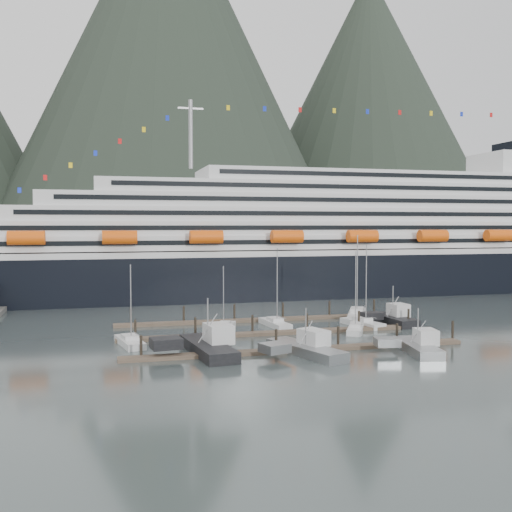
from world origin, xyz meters
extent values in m
plane|color=#475453|center=(0.00, 0.00, 0.00)|extent=(1600.00, 1600.00, 0.00)
cone|color=#222D21|center=(40.00, 560.00, 180.00)|extent=(400.00, 400.00, 420.00)
cone|color=#222D21|center=(300.00, 620.00, 155.00)|extent=(360.00, 360.00, 360.00)
cube|color=black|center=(25.00, 55.00, 4.00)|extent=(210.00, 28.00, 12.00)
cube|color=silver|center=(25.00, 55.00, 10.50)|extent=(205.80, 27.44, 1.50)
cube|color=silver|center=(30.00, 55.00, 13.10)|extent=(185.00, 26.00, 3.20)
cube|color=black|center=(30.00, 41.95, 13.26)|extent=(175.75, 0.20, 1.00)
cube|color=silver|center=(32.00, 55.00, 16.30)|extent=(180.00, 25.00, 3.20)
cube|color=black|center=(32.00, 42.45, 16.46)|extent=(171.00, 0.20, 1.00)
cube|color=silver|center=(34.00, 55.00, 19.50)|extent=(172.00, 24.00, 3.20)
cube|color=black|center=(34.00, 42.95, 19.66)|extent=(163.40, 0.20, 1.00)
cube|color=silver|center=(36.00, 55.00, 22.70)|extent=(160.00, 23.00, 3.20)
cube|color=black|center=(36.00, 43.45, 22.86)|extent=(152.00, 0.20, 1.00)
cube|color=silver|center=(38.00, 55.00, 25.80)|extent=(140.00, 22.00, 3.00)
cube|color=black|center=(38.00, 43.95, 25.95)|extent=(133.00, 0.20, 1.00)
cube|color=silver|center=(40.00, 55.00, 28.80)|extent=(95.00, 20.00, 3.00)
cube|color=black|center=(40.00, 44.95, 28.95)|extent=(90.25, 0.20, 1.00)
cylinder|color=gray|center=(-10.00, 55.00, 38.30)|extent=(1.00, 1.00, 16.00)
cylinder|color=#FF5A0D|center=(-45.00, 40.00, 14.50)|extent=(7.00, 2.80, 2.80)
cylinder|color=#FF5A0D|center=(-27.00, 40.00, 14.50)|extent=(7.00, 2.80, 2.80)
cylinder|color=#FF5A0D|center=(-9.00, 40.00, 14.50)|extent=(7.00, 2.80, 2.80)
cylinder|color=#FF5A0D|center=(9.00, 40.00, 14.50)|extent=(7.00, 2.80, 2.80)
cylinder|color=#FF5A0D|center=(27.00, 40.00, 14.50)|extent=(7.00, 2.80, 2.80)
cylinder|color=#FF5A0D|center=(45.00, 40.00, 14.50)|extent=(7.00, 2.80, 2.80)
cylinder|color=#FF5A0D|center=(63.00, 40.00, 14.50)|extent=(7.00, 2.80, 2.80)
cube|color=#4D3D31|center=(-5.00, -10.00, 0.25)|extent=(48.00, 2.00, 0.50)
cylinder|color=black|center=(-26.00, -8.90, 1.40)|extent=(0.36, 0.36, 3.20)
cylinder|color=black|center=(-17.00, -8.90, 1.40)|extent=(0.36, 0.36, 3.20)
cylinder|color=black|center=(-8.00, -8.90, 1.40)|extent=(0.36, 0.36, 3.20)
cylinder|color=black|center=(1.00, -8.90, 1.40)|extent=(0.36, 0.36, 3.20)
cylinder|color=black|center=(10.00, -8.90, 1.40)|extent=(0.36, 0.36, 3.20)
cylinder|color=black|center=(19.00, -8.90, 1.40)|extent=(0.36, 0.36, 3.20)
cube|color=#4D3D31|center=(-5.00, 3.00, 0.25)|extent=(48.00, 2.00, 0.50)
cylinder|color=black|center=(-26.00, 4.10, 1.40)|extent=(0.36, 0.36, 3.20)
cylinder|color=black|center=(-17.00, 4.10, 1.40)|extent=(0.36, 0.36, 3.20)
cylinder|color=black|center=(-8.00, 4.10, 1.40)|extent=(0.36, 0.36, 3.20)
cylinder|color=black|center=(1.00, 4.10, 1.40)|extent=(0.36, 0.36, 3.20)
cylinder|color=black|center=(10.00, 4.10, 1.40)|extent=(0.36, 0.36, 3.20)
cylinder|color=black|center=(19.00, 4.10, 1.40)|extent=(0.36, 0.36, 3.20)
cube|color=#4D3D31|center=(-5.00, 16.00, 0.25)|extent=(48.00, 2.00, 0.50)
cylinder|color=black|center=(-26.00, 17.10, 1.40)|extent=(0.36, 0.36, 3.20)
cylinder|color=black|center=(-17.00, 17.10, 1.40)|extent=(0.36, 0.36, 3.20)
cylinder|color=black|center=(-8.00, 17.10, 1.40)|extent=(0.36, 0.36, 3.20)
cylinder|color=black|center=(1.00, 17.10, 1.40)|extent=(0.36, 0.36, 3.20)
cylinder|color=black|center=(10.00, 17.10, 1.40)|extent=(0.36, 0.36, 3.20)
cylinder|color=black|center=(19.00, 17.10, 1.40)|extent=(0.36, 0.36, 3.20)
cube|color=silver|center=(-27.00, 0.05, 0.25)|extent=(4.18, 9.12, 1.37)
cube|color=silver|center=(-27.00, 0.05, 1.12)|extent=(2.51, 3.39, 0.78)
cylinder|color=gray|center=(-26.83, -0.82, 6.22)|extent=(0.16, 0.16, 10.67)
cube|color=silver|center=(-11.52, 8.65, 0.25)|extent=(5.38, 8.98, 1.23)
cube|color=silver|center=(-11.52, 8.65, 1.01)|extent=(2.77, 3.50, 0.70)
cylinder|color=gray|center=(-11.85, 7.83, 5.64)|extent=(0.14, 0.14, 9.69)
cube|color=silver|center=(-2.55, 10.13, 0.25)|extent=(3.47, 9.31, 1.34)
cube|color=silver|center=(-2.55, 10.13, 1.10)|extent=(2.25, 3.37, 0.77)
cylinder|color=gray|center=(-2.45, 9.22, 7.03)|extent=(0.15, 0.15, 12.35)
cube|color=silver|center=(8.63, 2.27, 0.25)|extent=(6.43, 9.45, 1.21)
cube|color=silver|center=(8.63, 2.27, 0.99)|extent=(3.08, 3.75, 0.69)
cylinder|color=gray|center=(8.19, 1.44, 6.85)|extent=(0.14, 0.14, 12.14)
cube|color=silver|center=(14.89, 15.62, 0.25)|extent=(8.07, 12.09, 1.60)
cube|color=silver|center=(14.89, 15.62, 1.32)|extent=(3.94, 4.79, 0.92)
cylinder|color=gray|center=(14.35, 14.54, 8.13)|extent=(0.18, 0.18, 14.20)
cube|color=silver|center=(11.74, 6.52, 0.25)|extent=(4.84, 9.39, 1.40)
cube|color=silver|center=(11.74, 6.52, 1.15)|extent=(2.75, 3.57, 0.80)
cylinder|color=gray|center=(11.97, 5.65, 7.37)|extent=(0.16, 0.16, 12.93)
cube|color=black|center=(-17.22, -8.13, 0.35)|extent=(5.80, 15.18, 2.28)
cube|color=black|center=(-22.81, -8.79, 1.82)|extent=(4.23, 3.69, 1.37)
cube|color=silver|center=(-15.75, -7.96, 2.62)|extent=(3.69, 4.78, 2.51)
cube|color=black|center=(-15.75, -7.96, 3.53)|extent=(3.43, 4.46, 0.57)
cylinder|color=gray|center=(-17.22, -8.13, 4.55)|extent=(0.18, 0.18, 5.69)
cube|color=gray|center=(-4.89, -12.09, 0.35)|extent=(7.66, 13.69, 1.90)
cube|color=gray|center=(-9.66, -13.78, 1.52)|extent=(4.02, 3.84, 1.14)
cube|color=silver|center=(-3.64, -11.65, 2.19)|extent=(3.84, 4.65, 2.09)
cube|color=black|center=(-3.64, -11.65, 2.95)|extent=(3.57, 4.34, 0.48)
cylinder|color=gray|center=(-4.89, -12.09, 3.80)|extent=(0.15, 0.15, 4.75)
cube|color=gray|center=(10.10, -14.50, 0.35)|extent=(5.15, 11.45, 1.84)
cube|color=gray|center=(5.97, -13.79, 1.47)|extent=(3.50, 2.93, 1.10)
cube|color=silver|center=(11.19, -14.69, 2.12)|extent=(3.11, 3.71, 2.02)
cube|color=black|center=(11.19, -14.69, 2.85)|extent=(2.89, 3.46, 0.46)
cylinder|color=gray|center=(10.10, -14.50, 3.68)|extent=(0.15, 0.15, 4.60)
cube|color=black|center=(17.87, 7.49, 0.35)|extent=(4.71, 11.45, 2.03)
cube|color=black|center=(13.65, 7.08, 1.62)|extent=(3.67, 2.77, 1.22)
cube|color=silver|center=(18.98, 7.60, 2.33)|extent=(3.15, 3.60, 2.23)
cube|color=black|center=(18.98, 7.60, 3.14)|extent=(2.92, 3.36, 0.51)
cylinder|color=gray|center=(17.87, 7.49, 4.06)|extent=(0.16, 0.16, 5.07)
camera|label=1|loc=(-30.87, -85.77, 17.11)|focal=42.00mm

